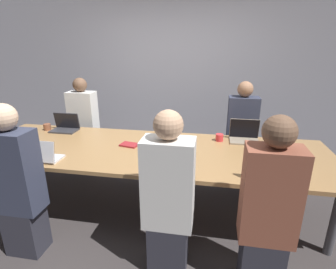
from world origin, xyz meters
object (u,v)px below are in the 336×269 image
Objects in this scene: person_near_right at (268,210)px; person_near_midright at (168,198)px; laptop_near_midright at (174,166)px; stapler at (163,154)px; cup_near_left at (17,154)px; laptop_far_left at (65,126)px; cup_far_left at (47,127)px; cup_far_right at (219,138)px; person_far_left at (84,125)px; laptop_far_right at (244,135)px; laptop_near_right at (270,171)px; laptop_near_left at (42,155)px; cup_near_midright at (148,163)px; person_far_right at (241,133)px; person_near_left at (17,185)px.

person_near_right is 1.00× the size of person_near_midright.
stapler is (-0.17, 0.34, -0.04)m from laptop_near_midright.
cup_near_left is 0.07× the size of person_near_midright.
cup_near_left is 0.28× the size of laptop_far_left.
cup_near_left is at bearing -73.21° from cup_far_left.
person_near_right reaches higher than cup_far_right.
stapler is at bearing -38.14° from person_near_right.
person_far_left is at bearing -37.42° from person_near_right.
laptop_far_right is 0.30m from cup_far_right.
person_near_midright is at bearing 24.80° from laptop_near_right.
laptop_near_midright is 0.25× the size of person_near_midright.
cup_far_left is at bearing -119.98° from person_far_left.
person_far_left is (0.00, 1.42, -0.11)m from cup_near_left.
laptop_far_right is at bearing -154.79° from laptop_near_left.
cup_near_left is 1.07× the size of cup_far_right.
person_near_midright is 0.49m from cup_near_midright.
person_far_left reaches higher than cup_near_left.
laptop_near_midright is at bearing -116.56° from person_far_right.
laptop_near_left is at bearing -15.34° from person_near_midright.
person_far_right is 1.62m from laptop_near_midright.
laptop_near_left reaches higher than cup_near_midright.
person_near_left reaches higher than person_far_right.
laptop_near_right is 0.92× the size of laptop_near_midright.
person_far_left is at bearing 89.86° from cup_near_left.
person_near_right reaches higher than laptop_near_left.
cup_near_left is 2.42m from person_near_right.
stapler is (0.09, 0.30, -0.03)m from cup_near_midright.
stapler is (-0.58, -0.58, -0.02)m from cup_far_right.
person_near_midright reaches higher than laptop_near_right.
laptop_near_midright is (-0.41, -0.92, 0.02)m from cup_far_right.
person_far_right is at bearing 11.41° from laptop_far_left.
person_near_right is at bearing 177.51° from person_near_midright.
laptop_near_left is 3.41× the size of cup_near_midright.
laptop_far_right reaches higher than laptop_near_midright.
person_near_right is 1.35m from cup_far_right.
laptop_near_midright is (-0.83, -0.02, -0.01)m from laptop_near_right.
laptop_near_left is 0.24× the size of person_near_right.
person_far_right is at bearing 55.04° from cup_near_midright.
person_near_right is at bearing -23.01° from cup_near_midright.
laptop_near_left is 1.41m from person_near_midright.
cup_far_left is (-0.28, 0.93, -0.01)m from cup_near_left.
person_far_left reaches higher than laptop_near_midright.
cup_far_right is at bearing -107.61° from person_near_midright.
cup_far_right is at bearing -1.38° from laptop_far_left.
cup_near_midright is (-0.67, -0.87, 0.01)m from cup_far_right.
laptop_far_right is at bearing -82.65° from laptop_near_right.
cup_far_right is (-0.35, 1.31, 0.09)m from person_near_right.
person_near_left is at bearing 16.25° from laptop_near_midright.
laptop_near_midright is at bearing -88.58° from person_near_midright.
laptop_near_right is at bearing -29.89° from person_far_left.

